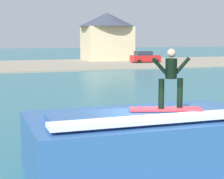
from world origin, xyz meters
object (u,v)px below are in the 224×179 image
(wave_crest, at_px, (142,143))
(house_gabled_white, at_px, (107,34))
(surfboard, at_px, (165,109))
(car_far_shore, at_px, (145,57))
(surfer, at_px, (171,75))

(wave_crest, height_order, house_gabled_white, house_gabled_white)
(surfboard, xyz_separation_m, car_far_shore, (18.53, 43.39, -0.95))
(surfboard, height_order, house_gabled_white, house_gabled_white)
(wave_crest, bearing_deg, surfboard, -38.36)
(wave_crest, height_order, surfer, surfer)
(surfboard, relative_size, car_far_shore, 0.48)
(wave_crest, relative_size, car_far_shore, 1.51)
(wave_crest, relative_size, surfboard, 3.16)
(surfboard, distance_m, house_gabled_white, 53.09)
(wave_crest, relative_size, surfer, 3.92)
(surfer, relative_size, house_gabled_white, 0.18)
(wave_crest, height_order, car_far_shore, wave_crest)
(surfboard, height_order, surfer, surfer)
(wave_crest, xyz_separation_m, house_gabled_white, (15.61, 50.43, 3.52))
(car_far_shore, height_order, house_gabled_white, house_gabled_white)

